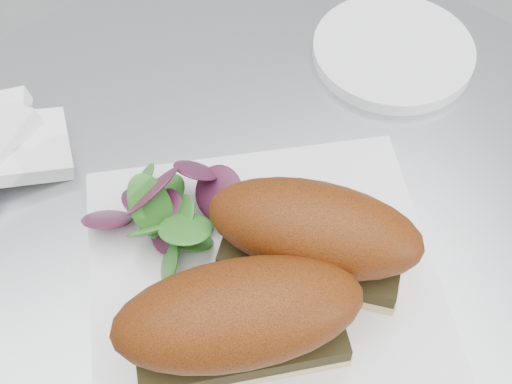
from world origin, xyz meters
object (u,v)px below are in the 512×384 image
sandwich_left (239,320)px  sandwich_right (314,235)px  saucer (393,51)px  plate (266,294)px

sandwich_left → sandwich_right: (0.07, 0.04, 0.00)m
sandwich_left → sandwich_right: same height
sandwich_left → saucer: (0.25, 0.22, -0.05)m
sandwich_right → saucer: sandwich_right is taller
sandwich_right → saucer: (0.18, 0.18, -0.05)m
sandwich_left → saucer: size_ratio=1.15×
sandwich_left → plate: bearing=56.1°
plate → saucer: size_ratio=1.66×
sandwich_left → saucer: sandwich_left is taller
plate → sandwich_right: sandwich_right is taller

